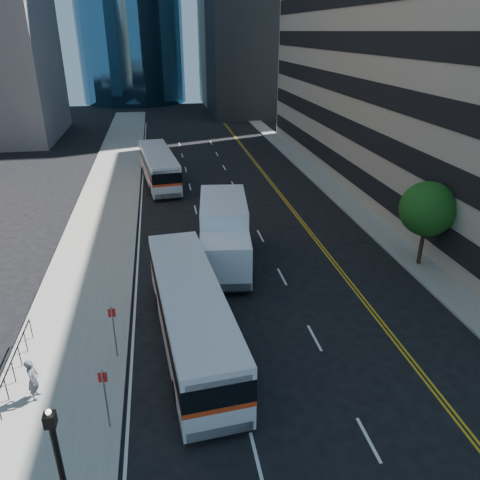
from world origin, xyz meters
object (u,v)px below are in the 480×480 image
at_px(pedestrian, 33,379).
at_px(street_tree, 428,209).
at_px(bus_front, 191,313).
at_px(box_truck, 224,233).
at_px(lamp_post, 62,473).
at_px(bus_rear, 159,166).

bearing_deg(pedestrian, street_tree, -67.45).
relative_size(bus_front, box_truck, 1.44).
distance_m(lamp_post, box_truck, 17.50).
xyz_separation_m(lamp_post, pedestrian, (-2.28, 5.98, -1.71)).
relative_size(bus_rear, box_truck, 1.40).
bearing_deg(box_truck, pedestrian, -123.84).
bearing_deg(box_truck, lamp_post, -105.14).
height_order(bus_front, bus_rear, bus_front).
bearing_deg(lamp_post, bus_front, 65.48).
bearing_deg(lamp_post, pedestrian, 110.87).
height_order(lamp_post, pedestrian, lamp_post).
distance_m(lamp_post, bus_rear, 33.91).
bearing_deg(street_tree, box_truck, 168.98).
xyz_separation_m(street_tree, pedestrian, (-20.28, -8.02, -2.63)).
bearing_deg(bus_front, lamp_post, -119.59).
relative_size(bus_rear, pedestrian, 6.68).
height_order(bus_front, box_truck, box_truck).
bearing_deg(bus_front, pedestrian, -162.69).
bearing_deg(bus_rear, box_truck, -84.66).
height_order(street_tree, lamp_post, street_tree).
bearing_deg(pedestrian, bus_rear, -9.42).
distance_m(box_truck, pedestrian, 13.52).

